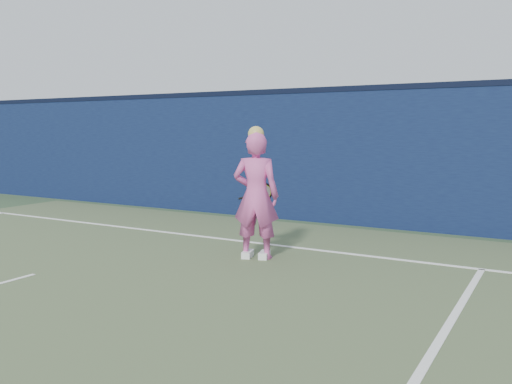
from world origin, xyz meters
The scene contains 4 objects.
backstop_wall centered at (0.00, 6.50, 1.25)m, with size 24.00×0.40×2.50m, color #0C1638.
wall_cap centered at (0.00, 6.50, 2.55)m, with size 24.00×0.42×0.10m, color black.
player centered at (1.95, 3.14, 0.89)m, with size 0.74×0.59×1.84m.
racket centered at (1.80, 3.59, 0.88)m, with size 0.45×0.32×0.28m.
Camera 1 is at (5.63, -3.33, 1.79)m, focal length 38.00 mm.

